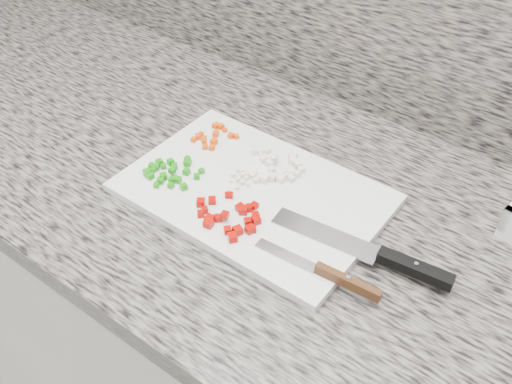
% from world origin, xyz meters
% --- Properties ---
extents(cabinet, '(3.92, 0.62, 0.86)m').
position_xyz_m(cabinet, '(0.00, 1.44, 0.43)').
color(cabinet, silver).
rests_on(cabinet, ground).
extents(countertop, '(3.96, 0.64, 0.04)m').
position_xyz_m(countertop, '(0.00, 1.44, 0.88)').
color(countertop, '#68625B').
rests_on(countertop, cabinet).
extents(cutting_board, '(0.40, 0.27, 0.01)m').
position_xyz_m(cutting_board, '(-0.07, 1.41, 0.91)').
color(cutting_board, silver).
rests_on(cutting_board, countertop).
extents(carrot_pile, '(0.07, 0.07, 0.01)m').
position_xyz_m(carrot_pile, '(-0.21, 1.48, 0.92)').
color(carrot_pile, '#D84504').
rests_on(carrot_pile, cutting_board).
extents(onion_pile, '(0.10, 0.09, 0.02)m').
position_xyz_m(onion_pile, '(-0.07, 1.48, 0.92)').
color(onion_pile, silver).
rests_on(onion_pile, cutting_board).
extents(green_pepper_pile, '(0.09, 0.09, 0.02)m').
position_xyz_m(green_pepper_pile, '(-0.20, 1.36, 0.92)').
color(green_pepper_pile, '#177C0B').
rests_on(green_pepper_pile, cutting_board).
extents(red_pepper_pile, '(0.11, 0.09, 0.02)m').
position_xyz_m(red_pepper_pile, '(-0.06, 1.34, 0.92)').
color(red_pepper_pile, '#A00702').
rests_on(red_pepper_pile, cutting_board).
extents(garlic_pile, '(0.05, 0.05, 0.01)m').
position_xyz_m(garlic_pile, '(-0.10, 1.43, 0.92)').
color(garlic_pile, beige).
rests_on(garlic_pile, cutting_board).
extents(chef_knife, '(0.27, 0.05, 0.02)m').
position_xyz_m(chef_knife, '(0.16, 1.40, 0.92)').
color(chef_knife, silver).
rests_on(chef_knife, cutting_board).
extents(paring_knife, '(0.19, 0.03, 0.02)m').
position_xyz_m(paring_knife, '(0.12, 1.33, 0.92)').
color(paring_knife, silver).
rests_on(paring_knife, cutting_board).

